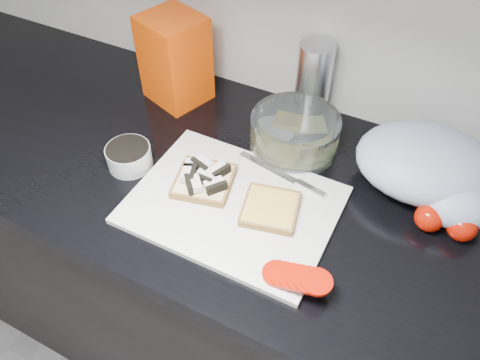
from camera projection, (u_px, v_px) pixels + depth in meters
name	position (u px, v px, depth m)	size (l,w,h in m)	color
base_cabinet	(283.00, 308.00, 1.30)	(3.50, 0.60, 0.86)	black
countertop	(298.00, 202.00, 0.98)	(3.50, 0.64, 0.04)	black
cutting_board	(233.00, 205.00, 0.93)	(0.40, 0.30, 0.01)	silver
bread_left	(204.00, 179.00, 0.96)	(0.14, 0.14, 0.04)	beige
bread_right	(270.00, 209.00, 0.91)	(0.13, 0.13, 0.02)	beige
tomato_slices	(297.00, 278.00, 0.80)	(0.14, 0.08, 0.03)	#A21203
knife	(292.00, 179.00, 0.97)	(0.21, 0.06, 0.01)	silver
seed_tub	(129.00, 156.00, 1.00)	(0.10, 0.10, 0.05)	#A8AEAD
tub_lid	(273.00, 148.00, 1.06)	(0.09, 0.09, 0.01)	silver
glass_bowl	(295.00, 133.00, 1.03)	(0.20, 0.20, 0.08)	silver
bread_bag	(175.00, 59.00, 1.12)	(0.14, 0.13, 0.21)	red
steel_canister	(313.00, 82.00, 1.07)	(0.08, 0.08, 0.19)	#B9B9BE
grocery_bag	(429.00, 168.00, 0.93)	(0.31, 0.26, 0.12)	#99A7BC
whole_tomatoes	(446.00, 222.00, 0.88)	(0.11, 0.06, 0.06)	#A21203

